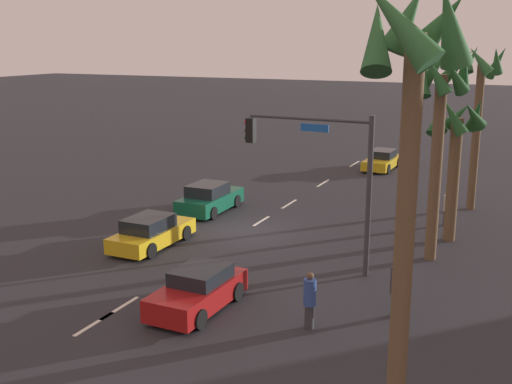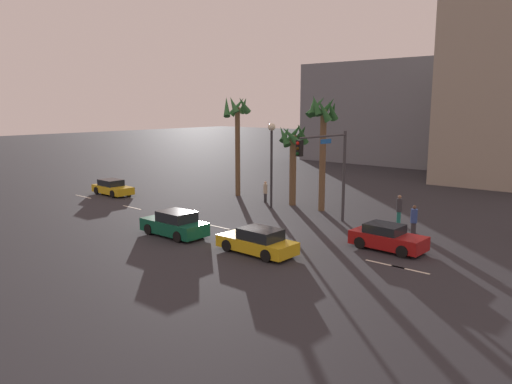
{
  "view_description": "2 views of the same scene",
  "coord_description": "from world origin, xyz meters",
  "px_view_note": "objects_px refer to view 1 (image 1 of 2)",
  "views": [
    {
      "loc": [
        25.18,
        12.13,
        8.55
      ],
      "look_at": [
        0.35,
        0.7,
        2.0
      ],
      "focal_mm": 44.35,
      "sensor_mm": 36.0,
      "label": 1
    },
    {
      "loc": [
        19.79,
        -21.5,
        7.61
      ],
      "look_at": [
        -0.1,
        1.61,
        2.24
      ],
      "focal_mm": 34.61,
      "sensor_mm": 36.0,
      "label": 2
    }
  ],
  "objects_px": {
    "pedestrian_1": "(310,299)",
    "palm_tree_2": "(409,118)",
    "pedestrian_2": "(395,287)",
    "palm_tree_0": "(440,103)",
    "car_0": "(198,291)",
    "palm_tree_1": "(455,138)",
    "streetlamp": "(413,136)",
    "car_1": "(151,232)",
    "pedestrian_0": "(447,207)",
    "car_3": "(382,160)",
    "palm_tree_3": "(480,88)",
    "traffic_signal": "(324,164)",
    "car_2": "(210,199)"
  },
  "relations": [
    {
      "from": "pedestrian_2",
      "to": "palm_tree_0",
      "type": "distance_m",
      "value": 8.04
    },
    {
      "from": "pedestrian_1",
      "to": "palm_tree_2",
      "type": "distance_m",
      "value": 9.01
    },
    {
      "from": "palm_tree_2",
      "to": "palm_tree_3",
      "type": "bearing_deg",
      "value": -177.65
    },
    {
      "from": "car_3",
      "to": "palm_tree_2",
      "type": "relative_size",
      "value": 0.43
    },
    {
      "from": "car_3",
      "to": "traffic_signal",
      "type": "distance_m",
      "value": 20.64
    },
    {
      "from": "car_1",
      "to": "car_3",
      "type": "height_order",
      "value": "car_1"
    },
    {
      "from": "palm_tree_0",
      "to": "pedestrian_2",
      "type": "bearing_deg",
      "value": -0.63
    },
    {
      "from": "car_1",
      "to": "streetlamp",
      "type": "relative_size",
      "value": 0.69
    },
    {
      "from": "palm_tree_0",
      "to": "car_1",
      "type": "bearing_deg",
      "value": -73.05
    },
    {
      "from": "pedestrian_0",
      "to": "palm_tree_0",
      "type": "xyz_separation_m",
      "value": [
        5.15,
        0.14,
        5.37
      ]
    },
    {
      "from": "car_3",
      "to": "palm_tree_2",
      "type": "bearing_deg",
      "value": 14.09
    },
    {
      "from": "car_3",
      "to": "pedestrian_0",
      "type": "height_order",
      "value": "pedestrian_0"
    },
    {
      "from": "car_0",
      "to": "palm_tree_0",
      "type": "bearing_deg",
      "value": 143.63
    },
    {
      "from": "pedestrian_2",
      "to": "car_0",
      "type": "bearing_deg",
      "value": -70.63
    },
    {
      "from": "car_2",
      "to": "pedestrian_0",
      "type": "bearing_deg",
      "value": 102.32
    },
    {
      "from": "car_1",
      "to": "palm_tree_2",
      "type": "distance_m",
      "value": 17.31
    },
    {
      "from": "car_1",
      "to": "pedestrian_0",
      "type": "relative_size",
      "value": 2.62
    },
    {
      "from": "streetlamp",
      "to": "car_1",
      "type": "bearing_deg",
      "value": -54.52
    },
    {
      "from": "car_1",
      "to": "car_0",
      "type": "bearing_deg",
      "value": 46.37
    },
    {
      "from": "palm_tree_3",
      "to": "car_1",
      "type": "bearing_deg",
      "value": -43.58
    },
    {
      "from": "traffic_signal",
      "to": "palm_tree_1",
      "type": "distance_m",
      "value": 6.91
    },
    {
      "from": "car_3",
      "to": "palm_tree_1",
      "type": "bearing_deg",
      "value": 24.13
    },
    {
      "from": "car_1",
      "to": "pedestrian_1",
      "type": "height_order",
      "value": "pedestrian_1"
    },
    {
      "from": "pedestrian_0",
      "to": "palm_tree_0",
      "type": "bearing_deg",
      "value": 1.55
    },
    {
      "from": "car_1",
      "to": "streetlamp",
      "type": "distance_m",
      "value": 12.27
    },
    {
      "from": "car_0",
      "to": "palm_tree_1",
      "type": "relative_size",
      "value": 0.62
    },
    {
      "from": "car_2",
      "to": "palm_tree_2",
      "type": "relative_size",
      "value": 0.44
    },
    {
      "from": "car_0",
      "to": "car_2",
      "type": "bearing_deg",
      "value": -152.93
    },
    {
      "from": "palm_tree_2",
      "to": "traffic_signal",
      "type": "bearing_deg",
      "value": -154.01
    },
    {
      "from": "car_2",
      "to": "car_3",
      "type": "xyz_separation_m",
      "value": [
        -14.63,
        5.35,
        -0.08
      ]
    },
    {
      "from": "pedestrian_0",
      "to": "streetlamp",
      "type": "bearing_deg",
      "value": -39.03
    },
    {
      "from": "car_1",
      "to": "traffic_signal",
      "type": "height_order",
      "value": "traffic_signal"
    },
    {
      "from": "car_2",
      "to": "pedestrian_0",
      "type": "height_order",
      "value": "pedestrian_0"
    },
    {
      "from": "car_1",
      "to": "pedestrian_2",
      "type": "distance_m",
      "value": 11.33
    },
    {
      "from": "streetlamp",
      "to": "pedestrian_2",
      "type": "relative_size",
      "value": 3.35
    },
    {
      "from": "car_0",
      "to": "traffic_signal",
      "type": "xyz_separation_m",
      "value": [
        -5.28,
        2.42,
        3.45
      ]
    },
    {
      "from": "car_2",
      "to": "pedestrian_2",
      "type": "bearing_deg",
      "value": 52.74
    },
    {
      "from": "car_0",
      "to": "traffic_signal",
      "type": "relative_size",
      "value": 0.66
    },
    {
      "from": "car_3",
      "to": "pedestrian_1",
      "type": "height_order",
      "value": "pedestrian_1"
    },
    {
      "from": "car_3",
      "to": "streetlamp",
      "type": "bearing_deg",
      "value": 18.49
    },
    {
      "from": "palm_tree_0",
      "to": "palm_tree_2",
      "type": "relative_size",
      "value": 0.87
    },
    {
      "from": "streetlamp",
      "to": "palm_tree_0",
      "type": "xyz_separation_m",
      "value": [
        3.4,
        1.56,
        1.84
      ]
    },
    {
      "from": "palm_tree_0",
      "to": "palm_tree_2",
      "type": "xyz_separation_m",
      "value": [
        13.32,
        1.48,
        0.94
      ]
    },
    {
      "from": "pedestrian_2",
      "to": "palm_tree_3",
      "type": "distance_m",
      "value": 15.83
    },
    {
      "from": "pedestrian_2",
      "to": "palm_tree_2",
      "type": "height_order",
      "value": "palm_tree_2"
    },
    {
      "from": "pedestrian_2",
      "to": "palm_tree_2",
      "type": "bearing_deg",
      "value": 12.07
    },
    {
      "from": "car_0",
      "to": "streetlamp",
      "type": "xyz_separation_m",
      "value": [
        -11.58,
        4.46,
        3.78
      ]
    },
    {
      "from": "streetlamp",
      "to": "pedestrian_1",
      "type": "xyz_separation_m",
      "value": [
        11.41,
        -0.68,
        -3.47
      ]
    },
    {
      "from": "car_2",
      "to": "palm_tree_3",
      "type": "relative_size",
      "value": 0.51
    },
    {
      "from": "car_1",
      "to": "palm_tree_3",
      "type": "xyz_separation_m",
      "value": [
        -12.22,
        11.63,
        5.61
      ]
    }
  ]
}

